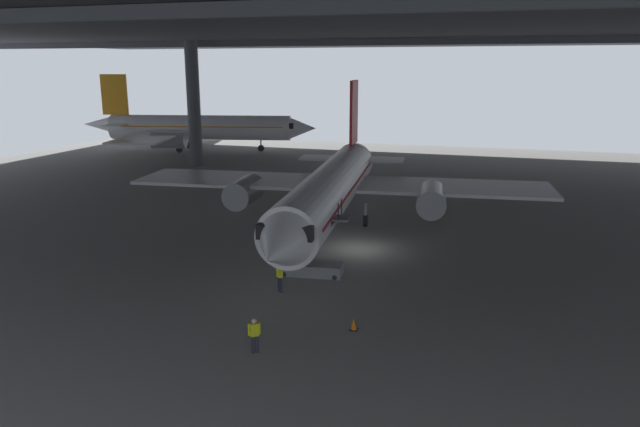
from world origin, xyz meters
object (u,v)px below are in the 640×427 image
boarding_stairs (313,263)px  traffic_cone_orange (354,324)px  airplane_main (331,188)px  crew_worker_near_nose (254,334)px  airplane_distant (196,128)px  crew_worker_by_stairs (280,275)px  baggage_tug (436,208)px

boarding_stairs → traffic_cone_orange: boarding_stairs is taller
airplane_main → crew_worker_near_nose: 19.75m
airplane_distant → boarding_stairs: bearing=-54.6°
crew_worker_near_nose → airplane_distant: 64.34m
crew_worker_by_stairs → airplane_distant: bearing=122.9°
boarding_stairs → baggage_tug: boarding_stairs is taller
traffic_cone_orange → crew_worker_near_nose: bearing=-135.3°
boarding_stairs → baggage_tug: 17.81m
crew_worker_near_nose → baggage_tug: (4.62, 27.18, -0.37)m
airplane_main → crew_worker_near_nose: airplane_main is taller
airplane_main → traffic_cone_orange: airplane_main is taller
crew_worker_by_stairs → airplane_distant: 57.64m
airplane_distant → baggage_tug: airplane_distant is taller
boarding_stairs → traffic_cone_orange: bearing=-58.0°
crew_worker_near_nose → crew_worker_by_stairs: bearing=102.2°
airplane_main → traffic_cone_orange: size_ratio=56.47×
airplane_distant → crew_worker_near_nose: bearing=-59.4°
crew_worker_by_stairs → traffic_cone_orange: bearing=-34.7°
traffic_cone_orange → airplane_distant: bearing=125.0°
boarding_stairs → crew_worker_near_nose: bearing=-86.2°
boarding_stairs → traffic_cone_orange: (4.18, -6.70, -0.43)m
crew_worker_near_nose → airplane_distant: size_ratio=0.05×
crew_worker_by_stairs → baggage_tug: crew_worker_by_stairs is taller
boarding_stairs → airplane_distant: (-32.10, 45.15, 2.60)m
traffic_cone_orange → baggage_tug: 23.73m
crew_worker_near_nose → airplane_distant: (-32.77, 55.32, 2.43)m
traffic_cone_orange → baggage_tug: baggage_tug is taller
boarding_stairs → crew_worker_near_nose: size_ratio=2.85×
baggage_tug → crew_worker_by_stairs: bearing=-106.9°
traffic_cone_orange → baggage_tug: bearing=87.3°
baggage_tug → airplane_main: bearing=-131.6°
crew_worker_near_nose → traffic_cone_orange: (3.51, 3.47, -0.60)m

